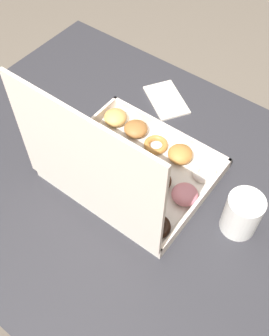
{
  "coord_description": "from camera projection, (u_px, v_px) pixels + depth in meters",
  "views": [
    {
      "loc": [
        -0.39,
        0.45,
        1.58
      ],
      "look_at": [
        -0.03,
        -0.03,
        0.78
      ],
      "focal_mm": 42.0,
      "sensor_mm": 36.0,
      "label": 1
    }
  ],
  "objects": [
    {
      "name": "paper_napkin",
      "position": [
        166.0,
        100.0,
        1.16
      ],
      "size": [
        0.17,
        0.16,
        0.01
      ],
      "color": "silver",
      "rests_on": "dining_table"
    },
    {
      "name": "donut_box",
      "position": [
        126.0,
        167.0,
        0.94
      ],
      "size": [
        0.38,
        0.32,
        0.34
      ],
      "color": "silver",
      "rests_on": "dining_table"
    },
    {
      "name": "ground_plane",
      "position": [
        125.0,
        282.0,
        1.62
      ],
      "size": [
        8.0,
        8.0,
        0.0
      ],
      "primitive_type": "plane",
      "color": "#6B6054"
    },
    {
      "name": "coffee_mug",
      "position": [
        242.0,
        214.0,
        0.87
      ],
      "size": [
        0.08,
        0.08,
        0.11
      ],
      "color": "white",
      "rests_on": "dining_table"
    },
    {
      "name": "dining_table",
      "position": [
        120.0,
        196.0,
        1.09
      ],
      "size": [
        1.07,
        0.87,
        0.77
      ],
      "color": "#2D2D33",
      "rests_on": "ground_plane"
    }
  ]
}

